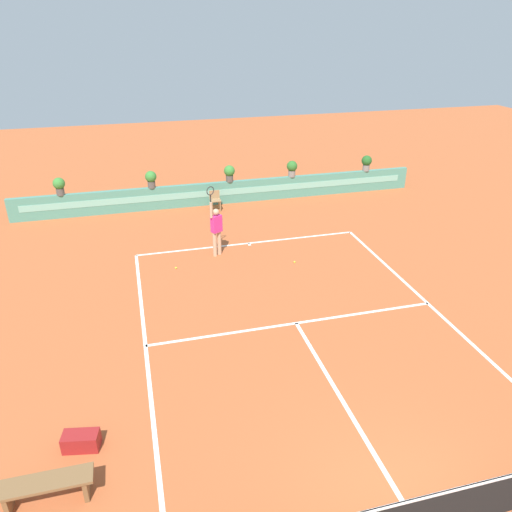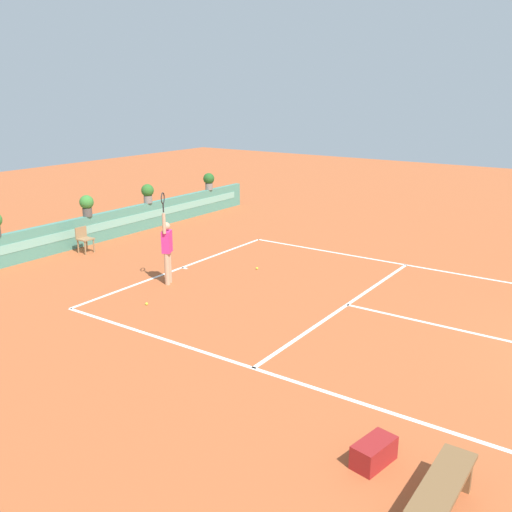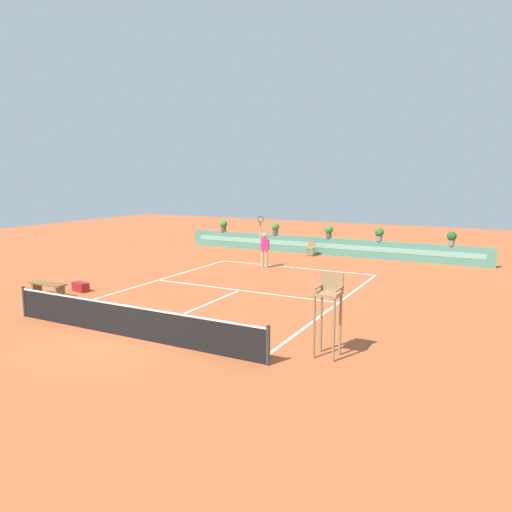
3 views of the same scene
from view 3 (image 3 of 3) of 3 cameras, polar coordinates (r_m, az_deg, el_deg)
The scene contains 16 objects.
ground_plane at distance 18.89m, azimuth -2.55°, elevation -4.35°, with size 60.00×60.00×0.00m, color #B2562D.
court_lines at distance 19.50m, azimuth -1.49°, elevation -3.90°, with size 8.32×11.94×0.01m.
net at distance 14.08m, azimuth -15.01°, elevation -7.35°, with size 8.92×0.10×1.00m.
back_wall_barrier at distance 28.10m, azimuth 8.13°, elevation 1.16°, with size 18.00×0.21×1.00m.
umpire_chair at distance 12.15m, azimuth 8.66°, elevation -5.73°, with size 0.60×0.60×2.14m.
ball_kid_chair at distance 27.62m, azimuth 6.54°, elevation 1.00°, with size 0.44×0.44×0.85m.
bench_courtside at distance 19.87m, azimuth -23.53°, elevation -3.33°, with size 1.60×0.44×0.51m.
gear_bag at distance 20.24m, azimuth -20.18°, elevation -3.47°, with size 0.70×0.36×0.36m, color maroon.
tennis_player at distance 23.81m, azimuth 1.00°, elevation 1.10°, with size 0.56×0.36×2.58m.
tennis_ball_near_baseline at distance 24.10m, azimuth -3.04°, elevation -1.25°, with size 0.07×0.07×0.07m, color #CCE033.
tennis_ball_mid_court at distance 21.83m, azimuth 5.24°, elevation -2.41°, with size 0.07×0.07×0.07m, color #CCE033.
potted_plant_far_right at distance 26.53m, azimuth 22.29°, elevation 2.05°, with size 0.48×0.48×0.72m.
potted_plant_far_left at distance 30.93m, azimuth -3.89°, elevation 3.69°, with size 0.48×0.48×0.72m.
potted_plant_left at distance 29.18m, azimuth 2.32°, elevation 3.36°, with size 0.48×0.48×0.72m.
potted_plant_centre at distance 27.91m, azimuth 8.67°, elevation 2.98°, with size 0.48×0.48×0.72m.
potted_plant_right at distance 27.11m, azimuth 14.49°, elevation 2.60°, with size 0.48×0.48×0.72m.
Camera 3 is at (9.23, -9.85, 4.50)m, focal length 33.57 mm.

